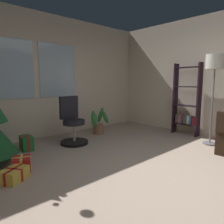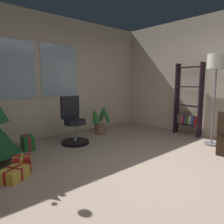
% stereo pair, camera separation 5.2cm
% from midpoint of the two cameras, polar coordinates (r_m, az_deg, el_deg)
% --- Properties ---
extents(ground_plane, '(5.12, 6.25, 0.10)m').
position_cam_midpoint_polar(ground_plane, '(3.01, 15.95, -18.09)').
color(ground_plane, tan).
extents(wall_back_with_windows, '(5.12, 0.12, 2.75)m').
position_cam_midpoint_polar(wall_back_with_windows, '(5.11, -15.50, 9.26)').
color(wall_back_with_windows, beige).
rests_on(wall_back_with_windows, ground_plane).
extents(gift_box_red, '(0.32, 0.33, 0.20)m').
position_cam_midpoint_polar(gift_box_red, '(3.38, -22.75, -12.69)').
color(gift_box_red, red).
rests_on(gift_box_red, ground_plane).
extents(gift_box_green, '(0.23, 0.36, 0.26)m').
position_cam_midpoint_polar(gift_box_green, '(4.30, -21.56, -7.68)').
color(gift_box_green, '#1E722D').
rests_on(gift_box_green, ground_plane).
extents(gift_box_gold, '(0.41, 0.38, 0.17)m').
position_cam_midpoint_polar(gift_box_gold, '(3.10, -24.54, -15.04)').
color(gift_box_gold, gold).
rests_on(gift_box_gold, ground_plane).
extents(office_chair, '(0.56, 0.56, 0.97)m').
position_cam_midpoint_polar(office_chair, '(4.39, -10.00, -3.55)').
color(office_chair, black).
rests_on(office_chair, ground_plane).
extents(bookshelf, '(0.18, 0.64, 1.69)m').
position_cam_midpoint_polar(bookshelf, '(5.29, 20.19, 2.06)').
color(bookshelf, black).
rests_on(bookshelf, ground_plane).
extents(floor_lamp, '(0.35, 0.35, 1.78)m').
position_cam_midpoint_polar(floor_lamp, '(4.61, 26.77, 10.47)').
color(floor_lamp, slate).
rests_on(floor_lamp, ground_plane).
extents(potted_plant, '(0.53, 0.38, 0.64)m').
position_cam_midpoint_polar(potted_plant, '(5.13, -3.13, -2.98)').
color(potted_plant, '#866043').
rests_on(potted_plant, ground_plane).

